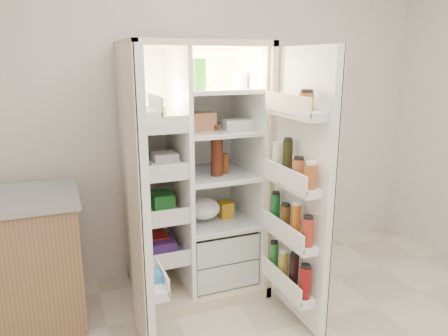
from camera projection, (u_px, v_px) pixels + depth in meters
name	position (u px, v px, depth m)	size (l,w,h in m)	color
wall_back	(201.00, 103.00, 3.33)	(4.00, 0.02, 2.70)	silver
refrigerator	(195.00, 191.00, 3.11)	(0.93, 0.70, 1.80)	beige
freezer_door	(139.00, 207.00, 2.34)	(0.15, 0.40, 1.72)	white
fridge_door	(301.00, 195.00, 2.62)	(0.17, 0.58, 1.72)	white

